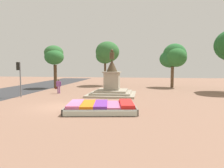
{
  "coord_description": "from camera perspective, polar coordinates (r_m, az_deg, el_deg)",
  "views": [
    {
      "loc": [
        6.16,
        -15.89,
        3.18
      ],
      "look_at": [
        3.47,
        2.84,
        1.56
      ],
      "focal_mm": 35.0,
      "sensor_mm": 36.0,
      "label": 1
    }
  ],
  "objects": [
    {
      "name": "ground_plane",
      "position": [
        17.34,
        -12.85,
        -5.8
      ],
      "size": [
        81.89,
        81.89,
        0.0
      ],
      "primitive_type": "plane",
      "color": "#8C6651"
    },
    {
      "name": "statue_monument",
      "position": [
        23.23,
        -0.02,
        -0.55
      ],
      "size": [
        4.97,
        4.97,
        4.88
      ],
      "color": "#9E9480",
      "rests_on": "ground_plane"
    },
    {
      "name": "traffic_light_mid_block",
      "position": [
        23.57,
        -23.1,
        2.75
      ],
      "size": [
        0.42,
        0.31,
        3.5
      ],
      "color": "slate",
      "rests_on": "ground_plane"
    },
    {
      "name": "park_tree_far_right",
      "position": [
        31.71,
        -14.91,
        7.25
      ],
      "size": [
        2.88,
        3.29,
        5.97
      ],
      "color": "#4C3823",
      "rests_on": "ground_plane"
    },
    {
      "name": "flower_planter",
      "position": [
        15.23,
        -2.9,
        -6.1
      ],
      "size": [
        5.28,
        4.09,
        0.65
      ],
      "color": "#38281C",
      "rests_on": "ground_plane"
    },
    {
      "name": "park_tree_behind_statue",
      "position": [
        34.69,
        -1.39,
        8.03
      ],
      "size": [
        3.86,
        4.23,
        6.89
      ],
      "color": "#4C3823",
      "rests_on": "ground_plane"
    },
    {
      "name": "pedestrian_with_handbag",
      "position": [
        25.38,
        -13.81,
        -0.34
      ],
      "size": [
        0.72,
        0.29,
        1.65
      ],
      "color": "#8C4C99",
      "rests_on": "ground_plane"
    },
    {
      "name": "park_tree_far_left",
      "position": [
        32.98,
        15.86,
        6.78
      ],
      "size": [
        3.86,
        3.7,
        6.33
      ],
      "color": "brown",
      "rests_on": "ground_plane"
    }
  ]
}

